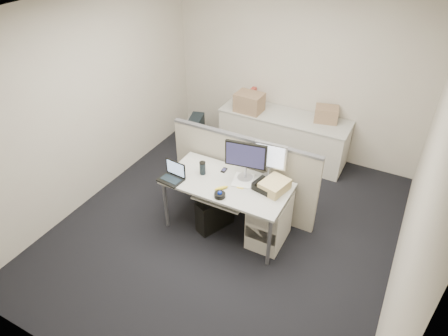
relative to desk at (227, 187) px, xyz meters
The scene contains 29 objects.
floor 0.67m from the desk, ahead, with size 4.00×4.50×0.01m, color black.
ceiling 2.04m from the desk, ahead, with size 4.00×4.50×0.01m, color white.
wall_back 2.35m from the desk, 90.00° to the left, with size 4.00×0.02×2.70m, color beige.
wall_front 2.35m from the desk, 90.00° to the right, with size 4.00×0.02×2.70m, color beige.
wall_left 2.11m from the desk, behind, with size 0.02×4.50×2.70m, color beige.
wall_right 2.11m from the desk, ahead, with size 0.02×4.50×2.70m, color beige.
desk is the anchor object (origin of this frame).
keyboard_tray 0.19m from the desk, 90.00° to the right, with size 0.62×0.32×0.02m, color #B5B5AA.
drawer_pedestal 0.65m from the desk, ahead, with size 0.40×0.55×0.65m, color silver.
cubicle_partition 0.46m from the desk, 90.00° to the left, with size 2.00×0.06×1.10m, color #B1A795.
back_counter 1.95m from the desk, 90.00° to the left, with size 2.00×0.60×0.72m, color silver.
monitor_main 0.39m from the desk, 50.19° to the left, with size 0.50×0.19×0.50m, color black.
monitor_small 0.60m from the desk, 38.66° to the left, with size 0.39×0.20×0.48m, color #B7B7BC.
laptop 0.70m from the desk, 155.70° to the right, with size 0.29×0.22×0.22m, color black.
trackball 0.30m from the desk, 79.88° to the right, with size 0.13×0.13×0.05m, color black.
desk_phone 0.46m from the desk, 10.30° to the left, with size 0.23×0.19×0.07m, color black.
paper_stack 0.21m from the desk, 38.66° to the left, with size 0.23×0.29×0.01m, color white.
sticky_pad 0.19m from the desk, ahead, with size 0.08×0.08×0.01m, color #FBD849.
travel_mug 0.38m from the desk, behind, with size 0.07×0.07×0.16m, color black.
banana 0.17m from the desk, 90.00° to the right, with size 0.17×0.04×0.04m, color yellow.
cellphone 0.26m from the desk, 126.87° to the left, with size 0.05×0.10×0.01m, color black.
manila_folders 0.58m from the desk, 13.13° to the left, with size 0.26×0.33×0.12m, color #D8B67D.
keyboard 0.15m from the desk, 109.65° to the right, with size 0.48×0.17×0.03m, color black.
pc_tower_desk 0.47m from the desk, 161.57° to the right, with size 0.19×0.48×0.45m, color black.
pc_tower_spare_dark 2.22m from the desk, 131.66° to the left, with size 0.20×0.50×0.47m, color black.
pc_tower_spare_silver 2.26m from the desk, 132.60° to the left, with size 0.19×0.47×0.44m, color #B7B7BC.
cardboard_box_left 1.91m from the desk, 107.10° to the left, with size 0.42×0.31×0.31m, color #88664A.
cardboard_box_right 2.14m from the desk, 73.69° to the left, with size 0.34×0.26×0.24m, color #88664A.
red_binder 2.13m from the desk, 107.17° to the left, with size 0.07×0.29×0.27m, color #A9342A.
Camera 1 is at (1.74, -3.38, 3.60)m, focal length 32.00 mm.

